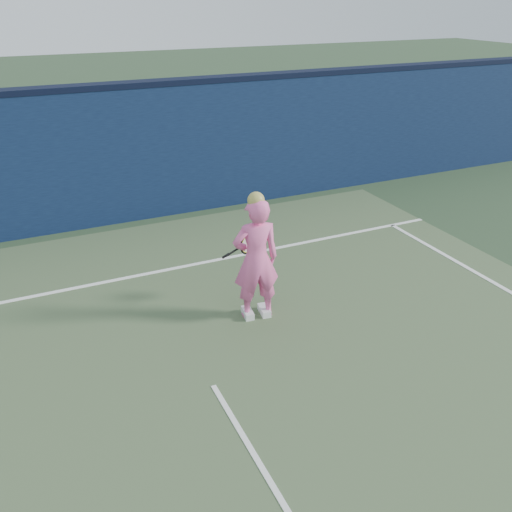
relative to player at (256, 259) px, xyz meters
name	(u,v)px	position (x,y,z in m)	size (l,w,h in m)	color
ground	(249,447)	(-1.08, -2.18, -0.87)	(80.00, 80.00, 0.00)	#2B4429
backstop_wall	(108,158)	(-1.08, 4.32, 0.38)	(24.00, 0.40, 2.50)	#0B1834
wall_cap	(99,86)	(-1.08, 4.32, 1.68)	(24.00, 0.42, 0.10)	black
player	(256,259)	(0.00, 0.00, 0.00)	(0.68, 0.50, 1.81)	pink
racket	(245,245)	(0.06, 0.48, -0.01)	(0.54, 0.17, 0.29)	black
court_lines	(263,470)	(-1.08, -2.51, -0.86)	(11.00, 12.04, 0.01)	white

